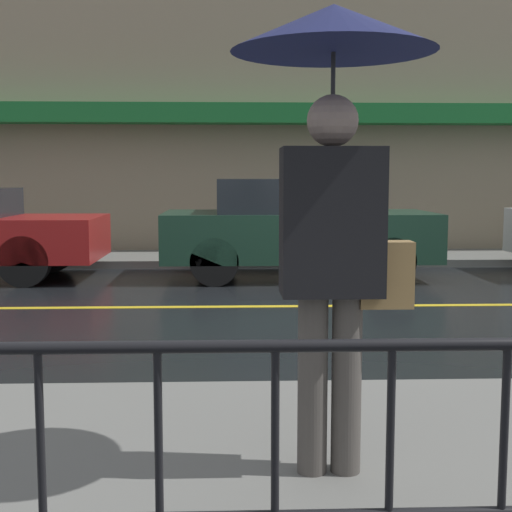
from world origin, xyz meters
name	(u,v)px	position (x,y,z in m)	size (l,w,h in m)	color
ground_plane	(325,306)	(0.00, 0.00, 0.00)	(80.00, 80.00, 0.00)	black
sidewalk_near	(466,483)	(0.00, -4.89, 0.06)	(28.00, 2.96, 0.13)	slate
sidewalk_far	(293,258)	(0.00, 4.29, 0.06)	(28.00, 1.77, 0.13)	slate
lane_marking	(325,306)	(0.00, 0.00, 0.00)	(25.20, 0.12, 0.01)	gold
building_storefront	(289,101)	(0.00, 5.30, 2.86)	(28.00, 0.85, 5.76)	gray
pedestrian	(334,131)	(-0.64, -4.88, 1.68)	(0.90, 0.90, 2.10)	#4C4742
car_dark_green	(295,227)	(-0.13, 2.36, 0.75)	(3.91, 1.76, 1.45)	#193828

